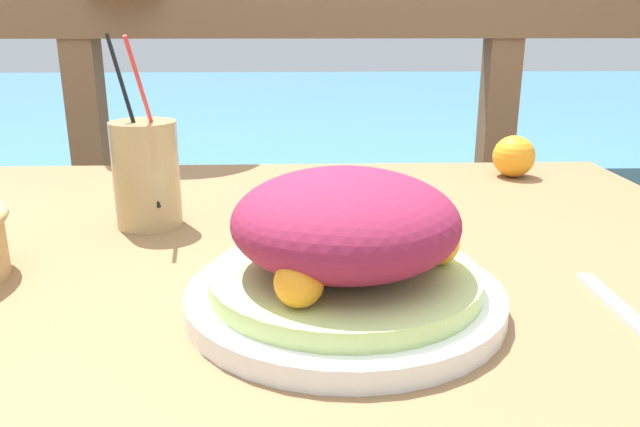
% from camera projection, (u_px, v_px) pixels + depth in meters
% --- Properties ---
extents(patio_table, '(1.12, 0.98, 0.71)m').
position_uv_depth(patio_table, '(295.00, 329.00, 0.72)').
color(patio_table, olive).
rests_on(patio_table, ground_plane).
extents(railing_fence, '(2.80, 0.08, 1.02)m').
position_uv_depth(railing_fence, '(295.00, 130.00, 1.39)').
color(railing_fence, brown).
rests_on(railing_fence, ground_plane).
extents(sea_backdrop, '(12.00, 4.00, 0.52)m').
position_uv_depth(sea_backdrop, '(297.00, 139.00, 3.92)').
color(sea_backdrop, teal).
rests_on(sea_backdrop, ground_plane).
extents(salad_plate, '(0.29, 0.29, 0.13)m').
position_uv_depth(salad_plate, '(345.00, 251.00, 0.56)').
color(salad_plate, white).
rests_on(salad_plate, patio_table).
extents(drink_glass, '(0.08, 0.09, 0.24)m').
position_uv_depth(drink_glass, '(146.00, 174.00, 0.79)').
color(drink_glass, tan).
rests_on(drink_glass, patio_table).
extents(knife, '(0.02, 0.18, 0.00)m').
position_uv_depth(knife, '(627.00, 315.00, 0.56)').
color(knife, silver).
rests_on(knife, patio_table).
extents(orange_near_basket, '(0.07, 0.07, 0.07)m').
position_uv_depth(orange_near_basket, '(514.00, 156.00, 1.05)').
color(orange_near_basket, orange).
rests_on(orange_near_basket, patio_table).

